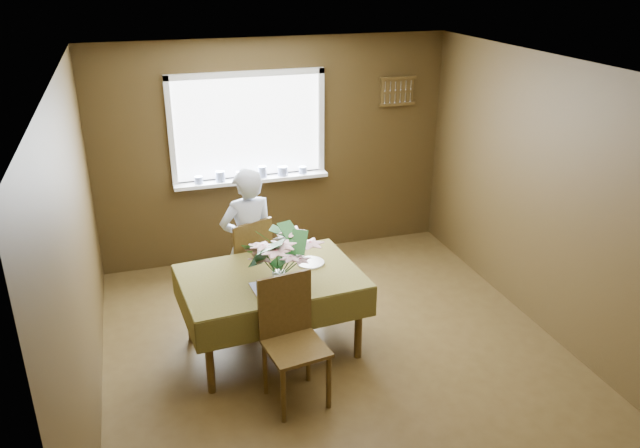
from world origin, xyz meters
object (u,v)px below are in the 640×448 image
object	(u,v)px
chair_far	(248,262)
chair_near	(291,335)
flower_bouquet	(278,253)
seated_woman	(248,243)
dining_table	(271,284)

from	to	relation	value
chair_far	chair_near	size ratio (longest dim) A/B	0.96
chair_near	flower_bouquet	distance (m)	0.67
chair_near	chair_far	bearing A→B (deg)	84.23
chair_far	flower_bouquet	distance (m)	1.09
chair_far	seated_woman	bearing A→B (deg)	85.72
chair_near	dining_table	bearing A→B (deg)	81.66
chair_far	flower_bouquet	bearing A→B (deg)	73.46
dining_table	chair_near	xyz separation A→B (m)	(0.00, -0.67, -0.10)
dining_table	chair_far	distance (m)	0.74
seated_woman	flower_bouquet	world-z (taller)	seated_woman
dining_table	flower_bouquet	bearing A→B (deg)	-89.12
seated_woman	chair_far	bearing A→B (deg)	-83.03
dining_table	chair_near	distance (m)	0.68
chair_far	dining_table	bearing A→B (deg)	73.35
chair_near	seated_woman	bearing A→B (deg)	83.97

